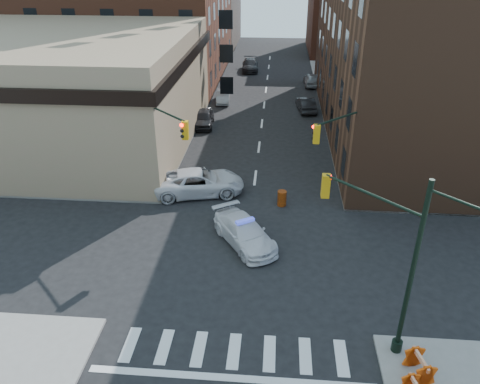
% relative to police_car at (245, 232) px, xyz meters
% --- Properties ---
extents(ground, '(140.00, 140.00, 0.00)m').
position_rel_police_car_xyz_m(ground, '(0.16, -1.36, -0.74)').
color(ground, black).
rests_on(ground, ground).
extents(sidewalk_nw, '(34.00, 54.50, 0.15)m').
position_rel_police_car_xyz_m(sidewalk_nw, '(-22.84, 31.39, -0.66)').
color(sidewalk_nw, gray).
rests_on(sidewalk_nw, ground).
extents(sidewalk_ne, '(34.00, 54.50, 0.15)m').
position_rel_police_car_xyz_m(sidewalk_ne, '(23.16, 31.39, -0.66)').
color(sidewalk_ne, gray).
rests_on(sidewalk_ne, ground).
extents(bank_building, '(22.00, 22.00, 9.00)m').
position_rel_police_car_xyz_m(bank_building, '(-16.84, 15.14, 3.76)').
color(bank_building, '#8C735B').
rests_on(bank_building, ground).
extents(commercial_row_ne, '(14.00, 34.00, 14.00)m').
position_rel_police_car_xyz_m(commercial_row_ne, '(13.16, 21.14, 6.26)').
color(commercial_row_ne, '#4E301F').
rests_on(commercial_row_ne, ground).
extents(filler_ne, '(16.00, 16.00, 12.00)m').
position_rel_police_car_xyz_m(filler_ne, '(14.16, 56.64, 5.26)').
color(filler_ne, '#5D2E1D').
rests_on(filler_ne, ground).
extents(signal_pole_se, '(5.40, 5.27, 8.00)m').
position_rel_police_car_xyz_m(signal_pole_se, '(6.20, -6.88, 3.87)').
color(signal_pole_se, black).
rests_on(signal_pole_se, sidewalk_se).
extents(signal_pole_nw, '(3.58, 3.67, 8.00)m').
position_rel_police_car_xyz_m(signal_pole_nw, '(-5.69, 3.97, 3.60)').
color(signal_pole_nw, black).
rests_on(signal_pole_nw, sidewalk_nw).
extents(signal_pole_ne, '(3.67, 3.58, 8.00)m').
position_rel_police_car_xyz_m(signal_pole_ne, '(5.99, 3.99, 3.60)').
color(signal_pole_ne, black).
rests_on(signal_pole_ne, sidewalk_ne).
extents(tree_ne_near, '(3.00, 3.00, 4.85)m').
position_rel_police_car_xyz_m(tree_ne_near, '(7.66, 24.64, 2.75)').
color(tree_ne_near, black).
rests_on(tree_ne_near, sidewalk_ne).
extents(tree_ne_far, '(3.00, 3.00, 4.85)m').
position_rel_police_car_xyz_m(tree_ne_far, '(7.66, 32.64, 2.75)').
color(tree_ne_far, black).
rests_on(tree_ne_far, sidewalk_ne).
extents(police_car, '(4.50, 5.40, 1.48)m').
position_rel_police_car_xyz_m(police_car, '(0.00, 0.00, 0.00)').
color(police_car, white).
rests_on(police_car, ground).
extents(pickup, '(6.69, 4.23, 1.72)m').
position_rel_police_car_xyz_m(pickup, '(-3.59, 5.89, 0.12)').
color(pickup, silver).
rests_on(pickup, ground).
extents(parked_car_wnear, '(2.06, 4.56, 1.52)m').
position_rel_police_car_xyz_m(parked_car_wnear, '(-5.34, 19.55, 0.02)').
color(parked_car_wnear, black).
rests_on(parked_car_wnear, ground).
extents(parked_car_wfar, '(1.64, 4.03, 1.30)m').
position_rel_police_car_xyz_m(parked_car_wfar, '(-4.36, 27.31, -0.09)').
color(parked_car_wfar, '#979BA0').
rests_on(parked_car_wfar, ground).
extents(parked_car_wdeep, '(2.47, 5.42, 1.54)m').
position_rel_police_car_xyz_m(parked_car_wdeep, '(-2.34, 42.12, 0.03)').
color(parked_car_wdeep, black).
rests_on(parked_car_wdeep, ground).
extents(parked_car_enear, '(2.07, 4.51, 1.43)m').
position_rel_police_car_xyz_m(parked_car_enear, '(4.53, 24.93, -0.02)').
color(parked_car_enear, black).
rests_on(parked_car_enear, ground).
extents(parked_car_efar, '(1.91, 4.52, 1.53)m').
position_rel_police_car_xyz_m(parked_car_efar, '(5.66, 34.98, 0.02)').
color(parked_car_efar, gray).
rests_on(parked_car_efar, ground).
extents(pedestrian_a, '(0.84, 0.83, 1.96)m').
position_rel_police_car_xyz_m(pedestrian_a, '(-7.69, 5.39, 0.39)').
color(pedestrian_a, black).
rests_on(pedestrian_a, sidewalk_nw).
extents(pedestrian_b, '(0.99, 0.88, 1.69)m').
position_rel_police_car_xyz_m(pedestrian_b, '(-8.86, 4.64, 0.25)').
color(pedestrian_b, black).
rests_on(pedestrian_b, sidewalk_nw).
extents(pedestrian_c, '(1.16, 0.84, 1.83)m').
position_rel_police_car_xyz_m(pedestrian_c, '(-12.84, 6.51, 0.32)').
color(pedestrian_c, '#1F222F').
rests_on(pedestrian_c, sidewalk_nw).
extents(barrel_road, '(0.76, 0.76, 1.05)m').
position_rel_police_car_xyz_m(barrel_road, '(2.12, 4.64, -0.22)').
color(barrel_road, red).
rests_on(barrel_road, ground).
extents(barrel_bank, '(0.83, 0.83, 1.15)m').
position_rel_police_car_xyz_m(barrel_bank, '(-4.02, 6.26, -0.16)').
color(barrel_bank, '#E35C0A').
rests_on(barrel_bank, ground).
extents(barricade_se_a, '(0.91, 1.40, 0.97)m').
position_rel_police_car_xyz_m(barricade_se_a, '(7.53, -8.93, -0.10)').
color(barricade_se_a, '#CF6709').
rests_on(barricade_se_a, sidewalk_se).
extents(barricade_nw_a, '(1.16, 0.68, 0.83)m').
position_rel_police_car_xyz_m(barricade_nw_a, '(-8.57, 5.69, -0.18)').
color(barricade_nw_a, '#CE5C09').
rests_on(barricade_nw_a, sidewalk_nw).
extents(barricade_nw_b, '(1.09, 0.57, 0.81)m').
position_rel_police_car_xyz_m(barricade_nw_b, '(-11.33, 5.12, -0.19)').
color(barricade_nw_b, orange).
rests_on(barricade_nw_b, sidewalk_nw).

